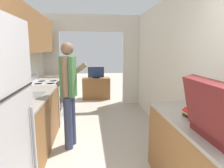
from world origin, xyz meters
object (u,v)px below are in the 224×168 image
(television, at_px, (96,73))
(person, at_px, (69,92))
(book_stack, at_px, (200,115))
(range_oven, at_px, (47,102))
(tv_cabinet, at_px, (96,88))

(television, bearing_deg, person, -99.89)
(person, xyz_separation_m, television, (0.54, 3.12, -0.07))
(book_stack, bearing_deg, television, 101.27)
(range_oven, xyz_separation_m, person, (0.59, -1.18, 0.46))
(person, bearing_deg, tv_cabinet, 4.50)
(range_oven, height_order, book_stack, range_oven)
(person, xyz_separation_m, book_stack, (1.43, -1.34, 0.03))
(range_oven, bearing_deg, television, 59.68)
(range_oven, height_order, person, person)
(person, distance_m, tv_cabinet, 3.26)
(book_stack, distance_m, television, 4.55)
(book_stack, height_order, tv_cabinet, book_stack)
(range_oven, relative_size, person, 0.61)
(book_stack, bearing_deg, person, 136.96)
(book_stack, xyz_separation_m, television, (-0.89, 4.46, -0.10))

